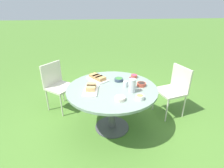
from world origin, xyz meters
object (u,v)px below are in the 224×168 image
Objects in this scene: chair_near_right at (57,83)px; wine_glass at (131,81)px; chair_near_left at (174,87)px; handbag at (125,88)px; water_pitcher at (132,86)px; dining_table at (112,94)px.

wine_glass is at bearing 146.68° from chair_near_right.
chair_near_left is 1.19m from handbag.
chair_near_left reaches higher than handbag.
wine_glass is at bearing -97.09° from water_pitcher.
water_pitcher is (-0.26, 0.17, 0.20)m from dining_table.
dining_table is 1.52× the size of chair_near_left.
handbag is at bearing -110.73° from dining_table.
water_pitcher is 0.54× the size of handbag.
handbag is at bearing -97.88° from wine_glass.
wine_glass is (-1.22, 0.80, 0.33)m from chair_near_right.
chair_near_left is at bearing 168.32° from chair_near_right.
chair_near_right is 1.54m from water_pitcher.
handbag is (-0.17, -1.24, -0.73)m from wine_glass.
chair_near_left is 5.10× the size of wine_glass.
water_pitcher is at bearing 82.91° from wine_glass.
wine_glass reaches higher than chair_near_left.
water_pitcher is (-1.20, 0.91, 0.31)m from chair_near_right.
water_pitcher is 1.53m from handbag.
dining_table reaches higher than handbag.
wine_glass is at bearing 22.84° from chair_near_left.
dining_table is at bearing -12.34° from wine_glass.
water_pitcher reaches higher than chair_near_right.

